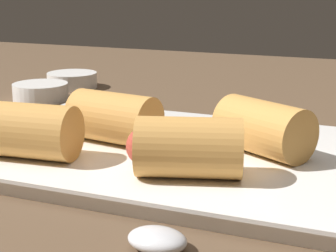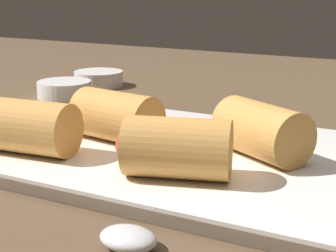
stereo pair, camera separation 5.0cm
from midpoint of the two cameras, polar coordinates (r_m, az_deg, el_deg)
The scene contains 9 objects.
table_surface at distance 51.17cm, azimuth 1.18°, elevation -4.19°, with size 180.00×140.00×2.00cm.
serving_plate at distance 49.04cm, azimuth 2.92°, elevation -2.90°, with size 35.11×24.45×1.50cm.
roll_front_left at distance 47.36cm, azimuth -11.43°, elevation -0.08°, with size 8.70×5.25×4.49cm.
roll_front_right at distance 50.03cm, azimuth -2.81°, elevation 1.01°, with size 8.77×5.62×4.49cm.
roll_back_left at distance 40.77cm, azimuth 3.89°, elevation -2.26°, with size 8.85×6.58×4.49cm.
roll_back_right at distance 46.66cm, azimuth 12.25°, elevation -0.35°, with size 8.93×7.69×4.49cm.
dipping_bowl_near at distance 76.19cm, azimuth -8.66°, elevation 3.76°, with size 7.21×7.21×2.22cm.
dipping_bowl_far at distance 83.67cm, azimuth -5.37°, elevation 4.87°, with size 7.21×7.21×2.22cm.
spoon at distance 33.41cm, azimuth 2.29°, elevation -12.13°, with size 16.17×3.14×1.29cm.
Camera 2 is at (24.24, -41.98, 17.80)cm, focal length 60.00 mm.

